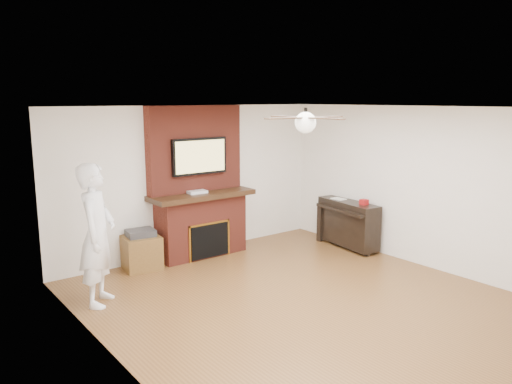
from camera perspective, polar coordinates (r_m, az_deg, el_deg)
room_shell at (r=6.32m, az=5.50°, el=-1.83°), size 5.36×5.86×2.86m
fireplace at (r=8.37m, az=-6.53°, el=-0.55°), size 1.78×0.64×2.50m
tv at (r=8.23m, az=-6.47°, el=4.09°), size 1.00×0.08×0.60m
ceiling_fan at (r=6.18m, az=5.68°, el=8.01°), size 1.21×1.21×0.31m
person at (r=6.64m, az=-17.69°, el=-4.67°), size 0.76×0.81×1.83m
side_table at (r=7.99m, az=-12.97°, el=-6.55°), size 0.61×0.61×0.62m
piano at (r=9.00m, az=10.44°, el=-3.47°), size 0.62×1.30×0.92m
cable_box at (r=8.22m, az=-6.73°, el=0.00°), size 0.32×0.19×0.04m
candle_orange at (r=8.32m, az=-6.48°, el=-7.31°), size 0.07×0.07×0.11m
candle_green at (r=8.49m, az=-5.53°, el=-6.99°), size 0.07×0.07×0.09m
candle_cream at (r=8.41m, az=-5.45°, el=-7.05°), size 0.09×0.09×0.12m
candle_blue at (r=8.47m, az=-4.85°, el=-7.06°), size 0.06×0.06×0.08m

